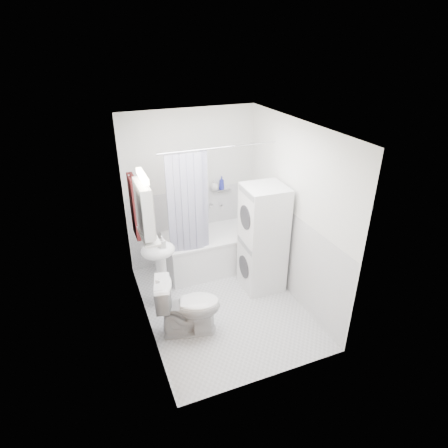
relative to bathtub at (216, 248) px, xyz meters
name	(u,v)px	position (x,y,z in m)	size (l,w,h in m)	color
floor	(223,305)	(-0.25, -0.92, -0.33)	(2.60, 2.60, 0.00)	silver
room_walls	(223,205)	(-0.25, -0.92, 1.16)	(2.60, 2.60, 2.60)	white
wainscot	(215,257)	(-0.25, -0.63, 0.27)	(1.98, 2.58, 2.58)	silver
door	(157,282)	(-1.20, -1.47, 0.67)	(0.05, 2.00, 2.00)	brown
bathtub	(216,248)	(0.00, 0.00, 0.00)	(1.56, 0.74, 0.59)	white
tub_spout	(220,204)	(0.20, 0.33, 0.59)	(0.04, 0.04, 0.12)	silver
curtain_rod	(223,147)	(0.00, -0.31, 1.67)	(0.02, 0.02, 1.74)	silver
shower_curtain	(189,207)	(-0.50, -0.31, 0.92)	(0.55, 0.02, 1.45)	#151447
sink	(159,260)	(-1.00, -0.60, 0.38)	(0.44, 0.37, 1.04)	white
medicine_cabinet	(144,207)	(-1.15, -0.82, 1.24)	(0.13, 0.50, 0.71)	white
shelf	(149,236)	(-1.14, -0.82, 0.87)	(0.18, 0.54, 0.03)	silver
shower_caddy	(223,190)	(0.25, 0.32, 0.82)	(0.22, 0.06, 0.02)	silver
towel	(134,206)	(-1.19, -0.17, 0.99)	(0.07, 0.35, 0.85)	#521D12
washer_dryer	(263,239)	(0.43, -0.70, 0.44)	(0.58, 0.57, 1.54)	white
toilet	(188,306)	(-0.82, -1.22, 0.05)	(0.43, 0.77, 0.76)	white
soap_pump	(162,246)	(-0.96, -0.67, 0.62)	(0.08, 0.17, 0.08)	gray
shelf_bottle	(151,238)	(-1.14, -0.97, 0.92)	(0.07, 0.18, 0.07)	gray
shelf_cup	(146,227)	(-1.14, -0.70, 0.93)	(0.10, 0.09, 0.10)	gray
shampoo_a	(214,186)	(0.10, 0.32, 0.90)	(0.13, 0.17, 0.13)	gray
shampoo_b	(222,187)	(0.22, 0.32, 0.87)	(0.08, 0.21, 0.08)	#262C9B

